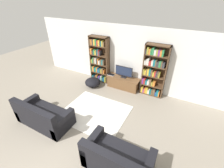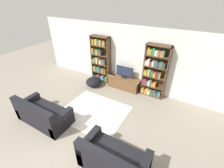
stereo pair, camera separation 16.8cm
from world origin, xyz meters
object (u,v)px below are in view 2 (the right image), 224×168
laptop (112,75)px  bookshelf_right (154,72)px  bookshelf_left (101,60)px  television (125,72)px  couch_left_sectional (43,114)px  couch_right_sofa (113,160)px  tv_stand (124,83)px  beanbag_ottoman (94,82)px

laptop → bookshelf_right: bearing=4.7°
bookshelf_left → bookshelf_right: 2.45m
television → laptop: (-0.58, -0.05, -0.25)m
couch_left_sectional → bookshelf_right: bearing=51.9°
couch_right_sofa → tv_stand: bearing=112.1°
television → couch_left_sectional: television is taller
couch_left_sectional → beanbag_ottoman: bearing=88.2°
beanbag_ottoman → television: bearing=22.7°
laptop → couch_left_sectional: 3.18m
television → tv_stand: bearing=-90.0°
bookshelf_left → tv_stand: 1.48m
bookshelf_left → couch_right_sofa: (2.61, -3.44, -0.72)m
couch_left_sectional → laptop: bearing=76.1°
laptop → couch_right_sofa: 3.83m
tv_stand → television: (0.00, 0.03, 0.52)m
couch_left_sectional → couch_right_sofa: size_ratio=1.11×
bookshelf_left → couch_left_sectional: 3.31m
television → laptop: bearing=-174.8°
bookshelf_left → television: (1.26, -0.09, -0.24)m
laptop → couch_left_sectional: couch_left_sectional is taller
laptop → beanbag_ottoman: bearing=-145.1°
tv_stand → laptop: (-0.58, -0.03, 0.27)m
couch_right_sofa → laptop: bearing=120.3°
television → laptop: size_ratio=2.52×
tv_stand → couch_right_sofa: (1.35, -3.32, 0.04)m
laptop → television: bearing=5.2°
television → couch_left_sectional: 3.45m
bookshelf_left → beanbag_ottoman: size_ratio=3.06×
couch_right_sofa → television: bearing=111.9°
tv_stand → couch_left_sectional: size_ratio=0.81×
television → couch_right_sofa: bearing=-68.1°
bookshelf_right → laptop: size_ratio=6.99×
tv_stand → laptop: 0.64m
bookshelf_left → beanbag_ottoman: bearing=-90.0°
laptop → beanbag_ottoman: size_ratio=0.44×
couch_right_sofa → beanbag_ottoman: couch_right_sofa is taller
laptop → couch_right_sofa: size_ratio=0.19×
bookshelf_right → couch_left_sectional: size_ratio=1.19×
bookshelf_left → laptop: size_ratio=6.99×
bookshelf_left → tv_stand: size_ratio=1.46×
tv_stand → couch_left_sectional: couch_left_sectional is taller
laptop → couch_right_sofa: bearing=-59.7°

